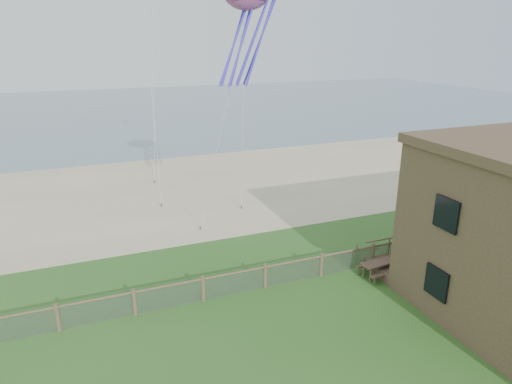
% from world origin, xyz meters
% --- Properties ---
extents(ground, '(160.00, 160.00, 0.00)m').
position_xyz_m(ground, '(0.00, 0.00, 0.00)').
color(ground, '#26551D').
rests_on(ground, ground).
extents(sand_beach, '(72.00, 20.00, 0.02)m').
position_xyz_m(sand_beach, '(0.00, 22.00, 0.00)').
color(sand_beach, tan).
rests_on(sand_beach, ground).
extents(ocean, '(160.00, 68.00, 0.02)m').
position_xyz_m(ocean, '(0.00, 66.00, 0.00)').
color(ocean, slate).
rests_on(ocean, ground).
extents(chainlink_fence, '(36.20, 0.20, 1.25)m').
position_xyz_m(chainlink_fence, '(0.00, 6.00, 0.55)').
color(chainlink_fence, '#4B392A').
rests_on(chainlink_fence, ground).
extents(motel_deck, '(15.00, 2.00, 0.50)m').
position_xyz_m(motel_deck, '(13.00, 5.00, 0.25)').
color(motel_deck, brown).
rests_on(motel_deck, ground).
extents(picnic_table, '(1.96, 1.55, 0.78)m').
position_xyz_m(picnic_table, '(5.68, 5.00, 0.39)').
color(picnic_table, brown).
rests_on(picnic_table, ground).
extents(octopus_kite, '(3.28, 2.56, 6.12)m').
position_xyz_m(octopus_kite, '(0.97, 10.82, 11.84)').
color(octopus_kite, '#FE6228').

